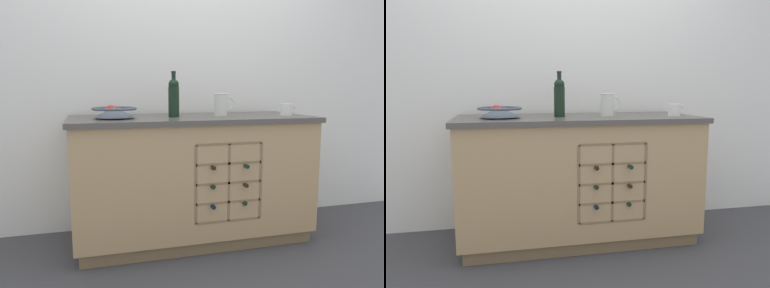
% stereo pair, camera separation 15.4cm
% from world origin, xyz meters
% --- Properties ---
extents(ground_plane, '(14.00, 14.00, 0.00)m').
position_xyz_m(ground_plane, '(0.00, 0.00, 0.00)').
color(ground_plane, '#424247').
extents(back_wall, '(4.40, 0.06, 2.55)m').
position_xyz_m(back_wall, '(0.00, 0.40, 1.27)').
color(back_wall, white).
rests_on(back_wall, ground_plane).
extents(kitchen_island, '(1.70, 0.72, 0.90)m').
position_xyz_m(kitchen_island, '(0.00, -0.00, 0.46)').
color(kitchen_island, olive).
rests_on(kitchen_island, ground_plane).
extents(fruit_bowl, '(0.29, 0.29, 0.09)m').
position_xyz_m(fruit_bowl, '(-0.54, -0.04, 0.95)').
color(fruit_bowl, '#4C5666').
rests_on(fruit_bowl, kitchen_island).
extents(white_pitcher, '(0.15, 0.10, 0.16)m').
position_xyz_m(white_pitcher, '(0.22, -0.01, 0.98)').
color(white_pitcher, silver).
rests_on(white_pitcher, kitchen_island).
extents(ceramic_mug, '(0.12, 0.09, 0.09)m').
position_xyz_m(ceramic_mug, '(0.69, -0.10, 0.94)').
color(ceramic_mug, white).
rests_on(ceramic_mug, kitchen_island).
extents(standing_wine_bottle, '(0.08, 0.08, 0.31)m').
position_xyz_m(standing_wine_bottle, '(-0.14, -0.02, 1.04)').
color(standing_wine_bottle, black).
rests_on(standing_wine_bottle, kitchen_island).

